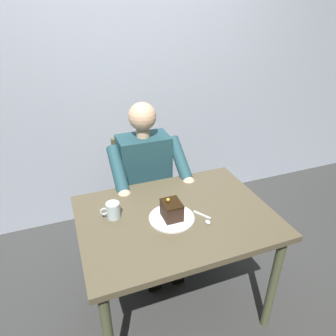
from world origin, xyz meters
TOP-DOWN VIEW (x-y plane):
  - ground_plane at (0.00, 0.00)m, footprint 14.00×14.00m
  - cafe_rear_panel at (0.00, -1.25)m, footprint 6.40×0.12m
  - dining_table at (0.00, 0.00)m, footprint 1.08×0.79m
  - chair at (0.00, -0.71)m, footprint 0.42×0.42m
  - seated_person at (0.00, -0.54)m, footprint 0.53×0.58m
  - dessert_plate at (0.04, 0.02)m, footprint 0.25×0.25m
  - cake_slice at (0.04, 0.02)m, footprint 0.10×0.12m
  - coffee_cup at (0.33, -0.10)m, footprint 0.11×0.08m
  - dessert_spoon at (-0.13, 0.09)m, footprint 0.07×0.14m

SIDE VIEW (x-z plane):
  - ground_plane at x=0.00m, z-range 0.00..0.00m
  - chair at x=0.00m, z-range 0.05..0.96m
  - seated_person at x=0.00m, z-range 0.03..1.25m
  - dining_table at x=0.00m, z-range 0.29..1.04m
  - dessert_spoon at x=-0.13m, z-range 0.75..0.76m
  - dessert_plate at x=0.04m, z-range 0.75..0.76m
  - coffee_cup at x=0.33m, z-range 0.76..0.85m
  - cake_slice at x=0.04m, z-range 0.75..0.87m
  - cafe_rear_panel at x=0.00m, z-range 0.00..3.00m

